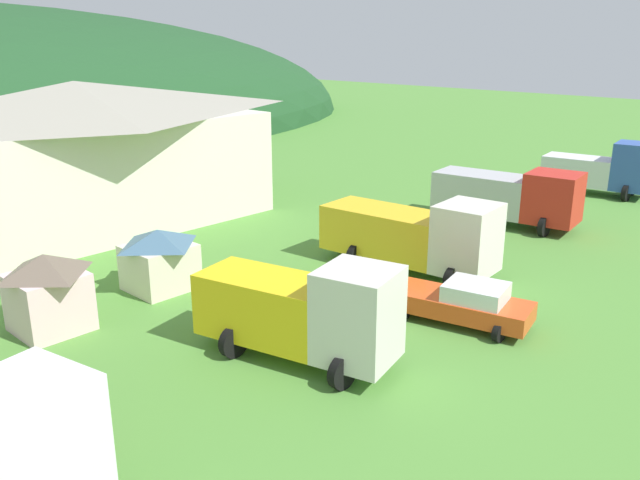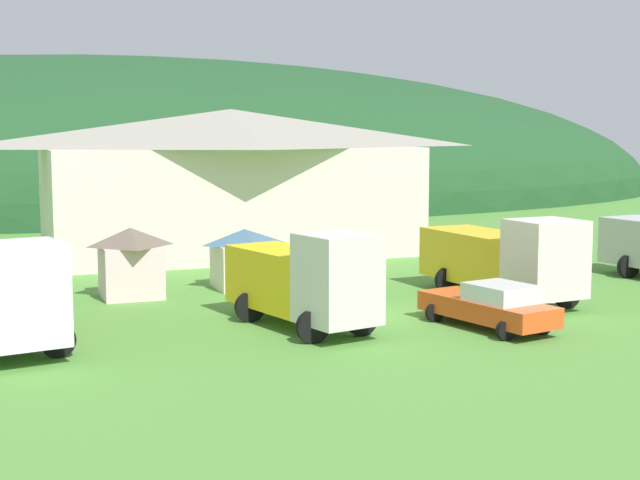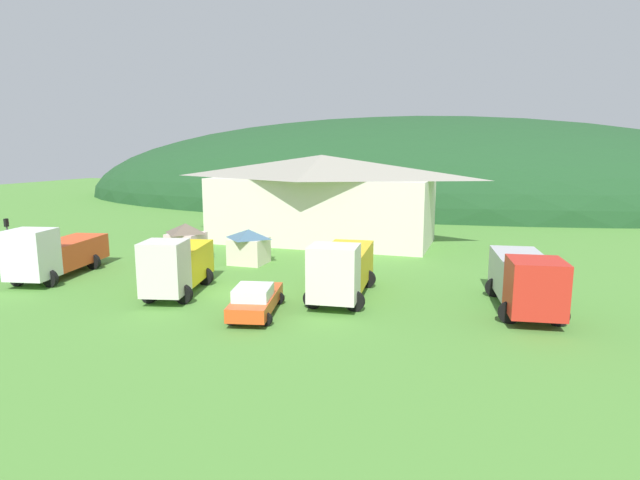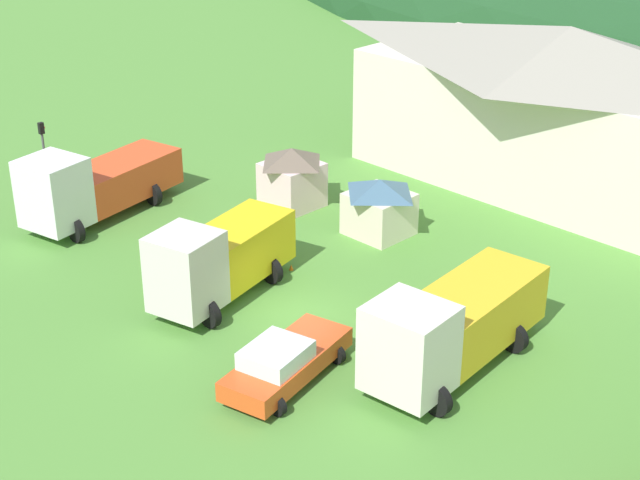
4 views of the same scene
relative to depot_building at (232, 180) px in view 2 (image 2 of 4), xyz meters
name	(u,v)px [view 2 (image 2 of 4)]	position (x,y,z in m)	size (l,w,h in m)	color
ground_plane	(378,316)	(0.62, -18.45, -4.15)	(200.00, 200.00, 0.00)	#518C38
forested_hill_backdrop	(121,198)	(0.62, 44.54, -4.15)	(120.97, 60.00, 27.95)	#1E4723
depot_building	(232,180)	(0.00, 0.00, 0.00)	(21.45, 9.50, 8.06)	silver
play_shed_cream	(245,258)	(-2.35, -10.69, -2.80)	(2.76, 2.66, 2.63)	beige
play_shed_pink	(131,262)	(-7.42, -11.26, -2.64)	(2.61, 2.63, 2.93)	beige
heavy_rig_white	(1,295)	(-12.80, -18.82, -2.42)	(4.31, 8.58, 3.64)	white
flatbed_truck_yellow	(306,279)	(-2.70, -19.71, -2.35)	(4.00, 7.23, 3.55)	silver
heavy_rig_striped	(505,257)	(6.83, -17.30, -2.38)	(3.84, 8.38, 3.54)	silver
service_pickup_orange	(490,305)	(3.42, -21.87, -3.32)	(3.15, 5.68, 1.66)	#E24E1E
traffic_cone_near_pickup	(278,310)	(-2.51, -15.97, -4.15)	(0.36, 0.36, 0.51)	orange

